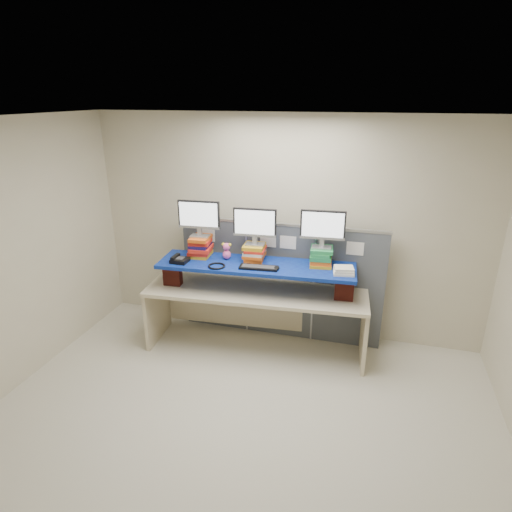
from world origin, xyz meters
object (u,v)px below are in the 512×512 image
(monitor_left, at_px, (199,216))
(keyboard, at_px, (259,267))
(desk, at_px, (256,302))
(monitor_right, at_px, (323,227))
(monitor_center, at_px, (255,224))
(desk_phone, at_px, (179,260))
(blue_board, at_px, (256,266))

(monitor_left, distance_m, keyboard, 0.94)
(desk, height_order, monitor_right, monitor_right)
(monitor_center, xyz_separation_m, keyboard, (0.11, -0.24, -0.43))
(monitor_left, bearing_deg, keyboard, -17.88)
(keyboard, bearing_deg, desk_phone, 178.29)
(blue_board, height_order, keyboard, keyboard)
(desk, bearing_deg, blue_board, -131.35)
(keyboard, bearing_deg, blue_board, 112.01)
(desk, height_order, desk_phone, desk_phone)
(monitor_center, bearing_deg, blue_board, -72.16)
(desk, distance_m, monitor_left, 1.23)
(monitor_center, distance_m, keyboard, 0.51)
(keyboard, relative_size, desk_phone, 2.31)
(monitor_center, distance_m, desk_phone, 0.99)
(desk, distance_m, desk_phone, 1.05)
(monitor_left, height_order, keyboard, monitor_left)
(desk, relative_size, desk_phone, 13.75)
(monitor_right, bearing_deg, monitor_left, 180.00)
(monitor_right, bearing_deg, desk_phone, -171.69)
(desk_phone, bearing_deg, monitor_right, 13.94)
(desk, relative_size, keyboard, 5.94)
(desk, bearing_deg, keyboard, -66.77)
(keyboard, bearing_deg, monitor_center, 109.48)
(desk, xyz_separation_m, monitor_center, (-0.05, 0.12, 0.94))
(blue_board, relative_size, monitor_left, 4.54)
(desk, xyz_separation_m, blue_board, (-0.00, -0.00, 0.47))
(monitor_center, relative_size, keyboard, 1.12)
(desk, xyz_separation_m, keyboard, (0.07, -0.12, 0.50))
(monitor_left, bearing_deg, monitor_right, -0.00)
(blue_board, distance_m, monitor_left, 0.89)
(keyboard, distance_m, desk_phone, 0.96)
(blue_board, bearing_deg, desk_phone, -172.32)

